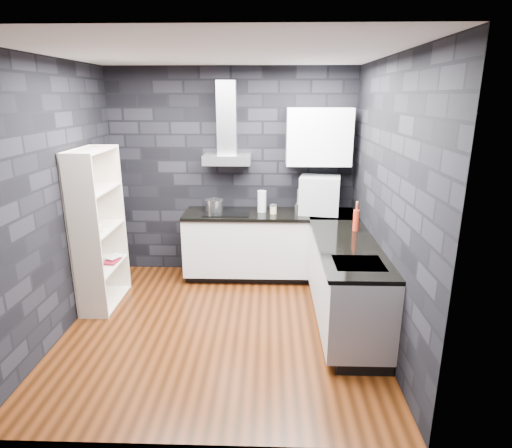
{
  "coord_description": "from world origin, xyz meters",
  "views": [
    {
      "loc": [
        0.49,
        -4.0,
        2.34
      ],
      "look_at": [
        0.35,
        0.45,
        1.0
      ],
      "focal_mm": 30.0,
      "sensor_mm": 36.0,
      "label": 1
    }
  ],
  "objects_px": {
    "pot": "(214,206)",
    "red_bottle": "(356,220)",
    "glass_vase": "(262,201)",
    "storage_jar": "(273,210)",
    "bookshelf": "(99,229)",
    "fruit_bowl": "(95,229)",
    "utensil_crock": "(298,209)",
    "appliance_garage": "(319,196)"
  },
  "relations": [
    {
      "from": "red_bottle",
      "to": "fruit_bowl",
      "type": "relative_size",
      "value": 1.11
    },
    {
      "from": "fruit_bowl",
      "to": "bookshelf",
      "type": "bearing_deg",
      "value": 90.0
    },
    {
      "from": "red_bottle",
      "to": "fruit_bowl",
      "type": "height_order",
      "value": "red_bottle"
    },
    {
      "from": "pot",
      "to": "bookshelf",
      "type": "height_order",
      "value": "bookshelf"
    },
    {
      "from": "glass_vase",
      "to": "storage_jar",
      "type": "height_order",
      "value": "glass_vase"
    },
    {
      "from": "pot",
      "to": "red_bottle",
      "type": "height_order",
      "value": "red_bottle"
    },
    {
      "from": "pot",
      "to": "storage_jar",
      "type": "bearing_deg",
      "value": -5.88
    },
    {
      "from": "appliance_garage",
      "to": "bookshelf",
      "type": "bearing_deg",
      "value": -153.33
    },
    {
      "from": "utensil_crock",
      "to": "bookshelf",
      "type": "height_order",
      "value": "bookshelf"
    },
    {
      "from": "pot",
      "to": "fruit_bowl",
      "type": "relative_size",
      "value": 1.06
    },
    {
      "from": "bookshelf",
      "to": "fruit_bowl",
      "type": "relative_size",
      "value": 8.5
    },
    {
      "from": "utensil_crock",
      "to": "fruit_bowl",
      "type": "distance_m",
      "value": 2.44
    },
    {
      "from": "utensil_crock",
      "to": "red_bottle",
      "type": "xyz_separation_m",
      "value": [
        0.59,
        -0.69,
        0.05
      ]
    },
    {
      "from": "fruit_bowl",
      "to": "appliance_garage",
      "type": "bearing_deg",
      "value": 19.44
    },
    {
      "from": "appliance_garage",
      "to": "fruit_bowl",
      "type": "height_order",
      "value": "appliance_garage"
    },
    {
      "from": "pot",
      "to": "utensil_crock",
      "type": "distance_m",
      "value": 1.09
    },
    {
      "from": "storage_jar",
      "to": "bookshelf",
      "type": "bearing_deg",
      "value": -159.36
    },
    {
      "from": "pot",
      "to": "red_bottle",
      "type": "xyz_separation_m",
      "value": [
        1.67,
        -0.77,
        0.04
      ]
    },
    {
      "from": "pot",
      "to": "storage_jar",
      "type": "distance_m",
      "value": 0.77
    },
    {
      "from": "appliance_garage",
      "to": "bookshelf",
      "type": "distance_m",
      "value": 2.68
    },
    {
      "from": "storage_jar",
      "to": "bookshelf",
      "type": "distance_m",
      "value": 2.1
    },
    {
      "from": "appliance_garage",
      "to": "storage_jar",
      "type": "bearing_deg",
      "value": -165.56
    },
    {
      "from": "utensil_crock",
      "to": "pot",
      "type": "bearing_deg",
      "value": 175.88
    },
    {
      "from": "glass_vase",
      "to": "appliance_garage",
      "type": "relative_size",
      "value": 0.56
    },
    {
      "from": "bookshelf",
      "to": "fruit_bowl",
      "type": "height_order",
      "value": "bookshelf"
    },
    {
      "from": "storage_jar",
      "to": "bookshelf",
      "type": "relative_size",
      "value": 0.06
    },
    {
      "from": "storage_jar",
      "to": "appliance_garage",
      "type": "relative_size",
      "value": 0.21
    },
    {
      "from": "fruit_bowl",
      "to": "utensil_crock",
      "type": "bearing_deg",
      "value": 20.38
    },
    {
      "from": "glass_vase",
      "to": "utensil_crock",
      "type": "bearing_deg",
      "value": -10.27
    },
    {
      "from": "appliance_garage",
      "to": "utensil_crock",
      "type": "bearing_deg",
      "value": -159.75
    },
    {
      "from": "bookshelf",
      "to": "utensil_crock",
      "type": "bearing_deg",
      "value": 16.09
    },
    {
      "from": "glass_vase",
      "to": "bookshelf",
      "type": "xyz_separation_m",
      "value": [
        -1.82,
        -0.82,
        -0.14
      ]
    },
    {
      "from": "storage_jar",
      "to": "appliance_garage",
      "type": "height_order",
      "value": "appliance_garage"
    },
    {
      "from": "red_bottle",
      "to": "bookshelf",
      "type": "bearing_deg",
      "value": -178.96
    },
    {
      "from": "storage_jar",
      "to": "red_bottle",
      "type": "xyz_separation_m",
      "value": [
        0.91,
        -0.69,
        0.07
      ]
    },
    {
      "from": "bookshelf",
      "to": "fruit_bowl",
      "type": "xyz_separation_m",
      "value": [
        0.0,
        -0.11,
        0.04
      ]
    },
    {
      "from": "red_bottle",
      "to": "storage_jar",
      "type": "bearing_deg",
      "value": 142.93
    },
    {
      "from": "red_bottle",
      "to": "bookshelf",
      "type": "height_order",
      "value": "bookshelf"
    },
    {
      "from": "red_bottle",
      "to": "utensil_crock",
      "type": "bearing_deg",
      "value": 130.67
    },
    {
      "from": "storage_jar",
      "to": "utensil_crock",
      "type": "height_order",
      "value": "utensil_crock"
    },
    {
      "from": "glass_vase",
      "to": "red_bottle",
      "type": "bearing_deg",
      "value": -36.17
    },
    {
      "from": "utensil_crock",
      "to": "fruit_bowl",
      "type": "xyz_separation_m",
      "value": [
        -2.28,
        -0.85,
        -0.03
      ]
    }
  ]
}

